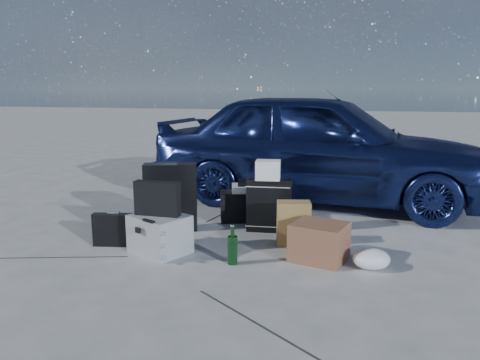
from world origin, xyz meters
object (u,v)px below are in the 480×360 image
Objects in this scene: green_bottle at (233,245)px; pelican_case at (160,234)px; briefcase at (114,230)px; cardboard_box at (319,242)px; duffel_bag at (250,206)px; suitcase_left at (171,197)px; suitcase_right at (269,205)px; car at (320,146)px.

pelican_case is at bearing 172.33° from green_bottle.
green_bottle is at bearing -19.20° from briefcase.
cardboard_box is (1.45, 0.20, -0.01)m from pelican_case.
briefcase is at bearing -175.61° from cardboard_box.
briefcase is 1.96m from cardboard_box.
duffel_bag is at bearing 130.27° from cardboard_box.
green_bottle is (1.24, -0.15, 0.01)m from briefcase.
suitcase_right is (1.03, 0.25, -0.08)m from suitcase_left.
pelican_case is 0.74m from green_bottle.
car is at bearing 80.20° from green_bottle.
suitcase_right reaches higher than briefcase.
car reaches higher than suitcase_left.
pelican_case is 0.74m from suitcase_left.
pelican_case is at bearing -94.28° from suitcase_left.
green_bottle reaches higher than briefcase.
car reaches higher than duffel_bag.
suitcase_right is (-0.35, -1.53, -0.47)m from car.
car reaches higher than suitcase_right.
duffel_bag is 1.42m from cardboard_box.
duffel_bag is at bearing 19.06° from suitcase_left.
duffel_bag is (1.04, 1.23, 0.01)m from briefcase.
pelican_case is at bearing -172.06° from cardboard_box.
car reaches higher than briefcase.
car is 1.47m from duffel_bag.
suitcase_right reaches higher than cardboard_box.
suitcase_left reaches higher than suitcase_right.
car is 10.68× the size of briefcase.
suitcase_left is at bearing 147.25° from car.
suitcase_left reaches higher than cardboard_box.
duffel_bag is (-0.65, -1.19, -0.58)m from car.
briefcase is 1.25m from green_bottle.
cardboard_box is 0.77m from green_bottle.
cardboard_box is at bearing -69.52° from duffel_bag.
suitcase_right reaches higher than pelican_case.
suitcase_left is at bearing -173.01° from suitcase_right.
suitcase_left is at bearing -160.71° from duffel_bag.
duffel_bag is 1.51× the size of cardboard_box.
green_bottle is (0.93, -0.79, -0.19)m from suitcase_left.
pelican_case is 1.09× the size of cardboard_box.
green_bottle reaches higher than cardboard_box.
briefcase is at bearing 150.05° from car.
pelican_case is 1.46m from cardboard_box.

